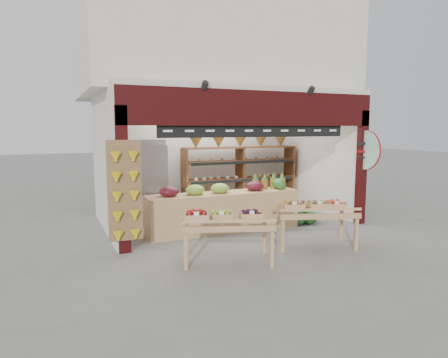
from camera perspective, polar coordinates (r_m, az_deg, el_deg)
ground at (r=9.40m, az=1.69°, el=-6.57°), size 60.00×60.00×0.00m
shop_structure at (r=10.73m, az=-2.10°, el=16.23°), size 6.36×5.12×5.40m
banana_board at (r=7.25m, az=-13.94°, el=-1.96°), size 0.60×0.15×1.80m
gift_sign at (r=9.76m, az=19.52°, el=3.92°), size 0.04×0.93×0.92m
back_shelving at (r=11.07m, az=2.30°, el=1.97°), size 3.28×0.54×2.00m
refrigerator at (r=10.15m, az=-10.42°, el=0.02°), size 0.94×0.94×1.98m
cardboard_stack at (r=9.68m, az=-9.34°, el=-4.75°), size 1.06×0.90×0.68m
mid_counter at (r=8.78m, az=-0.08°, el=-4.44°), size 3.42×0.70×1.07m
display_table_left at (r=6.78m, az=-0.43°, el=-5.67°), size 1.70×1.30×0.97m
display_table_right at (r=7.81m, az=12.28°, el=-4.01°), size 1.69×1.28×0.97m
watermelon_pile at (r=9.78m, az=11.04°, el=-5.03°), size 0.75×0.70×0.53m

